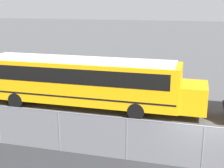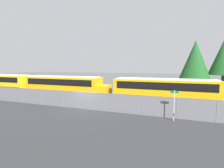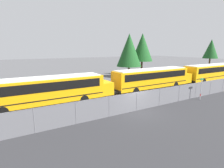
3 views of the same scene
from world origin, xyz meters
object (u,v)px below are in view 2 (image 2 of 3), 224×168
school_bus_2 (2,81)px  tree_0 (195,60)px  school_bus_3 (64,84)px  street_sign (174,105)px  school_bus_4 (166,89)px  tree_3 (224,57)px

school_bus_2 → tree_0: tree_0 is taller
school_bus_3 → street_sign: 17.44m
school_bus_4 → tree_0: bearing=71.6°
school_bus_2 → tree_3: (37.50, 12.36, 4.42)m
street_sign → school_bus_3: bearing=157.5°
school_bus_2 → school_bus_4: size_ratio=1.00×
school_bus_3 → school_bus_4: size_ratio=1.00×
school_bus_4 → street_sign: bearing=-80.5°
street_sign → tree_0: 18.96m
school_bus_3 → tree_0: size_ratio=1.54×
school_bus_3 → tree_3: size_ratio=1.49×
street_sign → school_bus_2: bearing=166.8°
school_bus_4 → street_sign: school_bus_4 is taller
school_bus_3 → tree_3: tree_3 is taller
street_sign → tree_0: (2.65, 18.28, 4.27)m
school_bus_2 → tree_3: 39.73m
school_bus_2 → tree_0: 35.01m
school_bus_3 → tree_0: 22.38m
school_bus_2 → street_sign: (30.32, -7.13, -0.45)m
school_bus_3 → tree_0: bearing=31.7°
school_bus_3 → street_sign: size_ratio=5.32×
school_bus_2 → tree_0: (32.97, 11.15, 3.82)m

